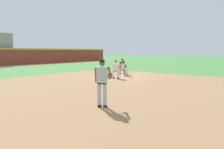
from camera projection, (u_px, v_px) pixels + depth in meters
name	position (u px, v px, depth m)	size (l,w,h in m)	color
ground_plane	(122.00, 76.00, 18.57)	(160.00, 160.00, 0.00)	#47843D
infield_dirt_patch	(116.00, 86.00, 13.51)	(18.00, 18.00, 0.01)	#9E754C
warning_track_strip	(4.00, 66.00, 30.53)	(48.00, 3.20, 0.01)	#9E754C
first_base_bag	(122.00, 76.00, 18.57)	(0.38, 0.38, 0.09)	white
baseball	(118.00, 79.00, 16.54)	(0.07, 0.07, 0.07)	white
pitcher	(103.00, 80.00, 8.38)	(0.84, 0.58, 1.86)	black
first_baseman	(123.00, 67.00, 19.15)	(0.82, 1.02, 1.34)	black
baserunner	(116.00, 68.00, 17.24)	(0.52, 0.64, 1.46)	black
umpire	(122.00, 66.00, 20.56)	(0.62, 0.68, 1.46)	black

